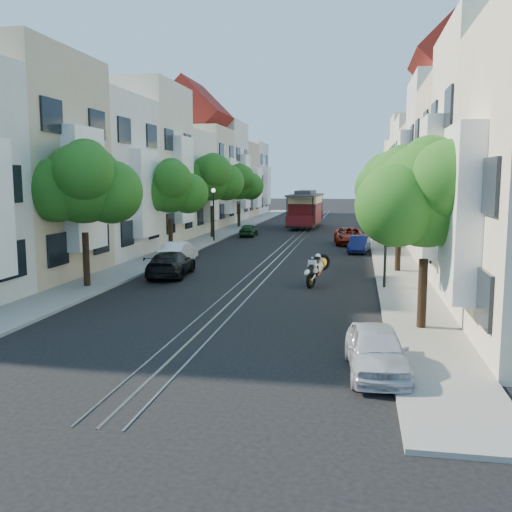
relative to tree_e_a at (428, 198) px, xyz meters
The scene contains 27 objects.
ground 32.17m from the tree_e_a, 103.17° to the left, with size 200.00×200.00×0.00m, color black.
sidewalk_east 31.33m from the tree_e_a, 90.02° to the left, with size 2.50×80.00×0.12m, color gray.
sidewalk_west 34.52m from the tree_e_a, 115.07° to the left, with size 2.50×80.00×0.12m, color gray.
rail_left 32.29m from the tree_e_a, 104.13° to the left, with size 0.06×80.00×0.02m, color gray.
rail_slot 32.16m from the tree_e_a, 103.17° to the left, with size 0.06×80.00×0.02m, color gray.
rail_right 32.04m from the tree_e_a, 102.21° to the left, with size 0.06×80.00×0.02m, color gray.
lane_line 32.16m from the tree_e_a, 103.17° to the left, with size 0.08×80.00×0.01m, color tan.
townhouses_east 31.29m from the tree_e_a, 81.53° to the left, with size 7.75×72.00×12.00m.
townhouses_west 36.38m from the tree_e_a, 121.73° to the left, with size 7.75×72.00×11.76m.
tree_e_a is the anchor object (origin of this frame).
tree_e_b 12.00m from the tree_e_a, 90.00° to the left, with size 4.93×4.08×6.68m.
tree_e_c 23.00m from the tree_e_a, 90.00° to the left, with size 4.84×3.99×6.52m.
tree_e_d 34.00m from the tree_e_a, 90.00° to the left, with size 5.01×4.16×6.85m.
tree_w_a 15.25m from the tree_e_a, 160.85° to the left, with size 4.93×4.08×6.68m.
tree_w_b 22.28m from the tree_e_a, 130.27° to the left, with size 4.72×3.87×6.27m.
tree_w_c 31.49m from the tree_e_a, 117.22° to the left, with size 5.13×4.28×7.09m.
tree_w_d 41.57m from the tree_e_a, 110.27° to the left, with size 4.84×3.99×6.52m.
lamp_east 7.26m from the tree_e_a, 97.79° to the left, with size 0.32×0.32×4.16m.
lamp_west 28.51m from the tree_e_a, 118.45° to the left, with size 0.32×0.32×4.16m.
sportbike_rider 9.22m from the tree_e_a, 118.78° to the left, with size 1.06×2.03×1.50m.
cable_car 40.75m from the tree_e_a, 100.77° to the left, with size 3.24×9.26×3.51m.
parked_car_e_near 6.15m from the tree_e_a, 109.98° to the right, with size 1.48×3.68×1.26m, color silver.
parked_car_e_mid 20.77m from the tree_e_a, 95.88° to the left, with size 1.19×3.42×1.13m, color #0D1444.
parked_car_e_far 25.74m from the tree_e_a, 96.45° to the left, with size 2.16×4.68×1.30m, color maroon.
parked_car_w_near 15.04m from the tree_e_a, 143.15° to the left, with size 1.85×4.55×1.32m, color black.
parked_car_w_mid 19.19m from the tree_e_a, 133.11° to the left, with size 1.35×3.87×1.27m, color white.
parked_car_w_far 32.34m from the tree_e_a, 111.29° to the left, with size 1.31×3.26×1.11m, color #153516.
Camera 1 is at (5.06, -22.11, 4.98)m, focal length 40.00 mm.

